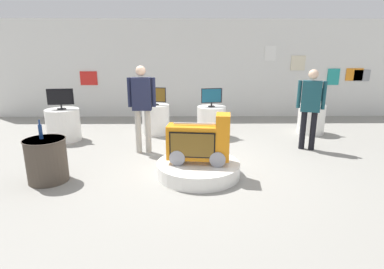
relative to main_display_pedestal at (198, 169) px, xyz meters
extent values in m
plane|color=gray|center=(0.03, 0.52, -0.12)|extent=(30.00, 30.00, 0.00)
cube|color=silver|center=(0.03, 4.90, 1.37)|extent=(12.91, 0.10, 2.98)
cube|color=orange|center=(5.04, 4.84, 1.21)|extent=(0.54, 0.02, 0.38)
cube|color=teal|center=(4.38, 4.84, 1.14)|extent=(0.37, 0.02, 0.50)
cube|color=gray|center=(5.28, 4.84, 1.18)|extent=(0.51, 0.02, 0.34)
cube|color=red|center=(-3.25, 4.84, 1.10)|extent=(0.52, 0.02, 0.42)
cube|color=white|center=(2.35, 4.84, 1.85)|extent=(0.35, 0.02, 0.44)
cube|color=beige|center=(3.23, 4.84, 1.56)|extent=(0.44, 0.02, 0.45)
cylinder|color=white|center=(0.00, 0.00, 0.00)|extent=(1.41, 1.41, 0.23)
cylinder|color=gray|center=(-0.33, 0.04, 0.25)|extent=(0.31, 0.44, 0.26)
cylinder|color=gray|center=(0.33, -0.04, 0.25)|extent=(0.31, 0.44, 0.26)
cube|color=orange|center=(0.00, 0.00, 0.48)|extent=(1.06, 0.49, 0.56)
cube|color=orange|center=(0.40, -0.05, 0.86)|extent=(0.27, 0.39, 0.20)
cube|color=black|center=(-0.11, -0.18, 0.48)|extent=(0.73, 0.11, 0.42)
cube|color=brown|center=(-0.11, -0.18, 0.48)|extent=(0.69, 0.11, 0.38)
cube|color=#B2B2B7|center=(0.00, 0.00, 0.79)|extent=(0.82, 0.13, 0.02)
cylinder|color=white|center=(-0.98, 2.75, 0.25)|extent=(0.68, 0.68, 0.74)
cylinder|color=black|center=(-0.98, 2.75, 0.64)|extent=(0.17, 0.17, 0.02)
cylinder|color=black|center=(-0.98, 2.75, 0.67)|extent=(0.04, 0.04, 0.05)
cube|color=black|center=(-0.98, 2.75, 0.88)|extent=(0.54, 0.14, 0.36)
cube|color=brown|center=(-0.98, 2.73, 0.88)|extent=(0.50, 0.11, 0.33)
cylinder|color=white|center=(0.40, 2.47, 0.25)|extent=(0.69, 0.69, 0.74)
cylinder|color=black|center=(0.40, 2.47, 0.64)|extent=(0.16, 0.16, 0.02)
cylinder|color=black|center=(0.40, 2.47, 0.68)|extent=(0.04, 0.04, 0.07)
cube|color=black|center=(0.40, 2.47, 0.90)|extent=(0.51, 0.14, 0.35)
cube|color=navy|center=(0.39, 2.45, 0.90)|extent=(0.46, 0.11, 0.31)
cylinder|color=white|center=(2.96, 2.74, 0.25)|extent=(0.66, 0.66, 0.74)
cylinder|color=black|center=(2.96, 2.74, 0.64)|extent=(0.19, 0.19, 0.02)
cylinder|color=black|center=(2.96, 2.74, 0.68)|extent=(0.04, 0.04, 0.07)
cube|color=black|center=(2.96, 2.74, 0.88)|extent=(0.49, 0.05, 0.33)
cube|color=black|center=(2.96, 2.72, 0.88)|extent=(0.45, 0.02, 0.29)
cylinder|color=white|center=(-3.10, 2.18, 0.25)|extent=(0.76, 0.76, 0.74)
cylinder|color=black|center=(-3.10, 2.18, 0.64)|extent=(0.21, 0.21, 0.02)
cylinder|color=black|center=(-3.10, 2.18, 0.69)|extent=(0.04, 0.04, 0.09)
cube|color=black|center=(-3.10, 2.18, 0.92)|extent=(0.58, 0.12, 0.37)
cube|color=black|center=(-3.10, 2.16, 0.92)|extent=(0.53, 0.09, 0.33)
cylinder|color=#4C4238|center=(-2.44, -0.20, 0.24)|extent=(0.62, 0.62, 0.71)
cylinder|color=#4C4238|center=(-2.44, -0.20, 0.58)|extent=(0.65, 0.65, 0.02)
cylinder|color=navy|center=(-2.49, -0.18, 0.71)|extent=(0.06, 0.06, 0.23)
cylinder|color=navy|center=(-2.49, -0.18, 0.86)|extent=(0.03, 0.03, 0.08)
cylinder|color=black|center=(2.28, 1.45, 0.29)|extent=(0.12, 0.12, 0.82)
cylinder|color=black|center=(2.47, 1.38, 0.29)|extent=(0.12, 0.12, 0.82)
cube|color=#194751|center=(2.38, 1.42, 1.02)|extent=(0.43, 0.32, 0.64)
sphere|color=beige|center=(2.38, 1.42, 1.47)|extent=(0.20, 0.20, 0.20)
cylinder|color=#194751|center=(2.15, 1.50, 1.06)|extent=(0.08, 0.08, 0.57)
cylinder|color=#194751|center=(2.60, 1.33, 1.06)|extent=(0.08, 0.08, 0.57)
cylinder|color=#B2ADA3|center=(-1.19, 1.24, 0.33)|extent=(0.12, 0.12, 0.90)
cylinder|color=#B2ADA3|center=(-0.99, 1.24, 0.33)|extent=(0.12, 0.12, 0.90)
cube|color=#1E233F|center=(-1.09, 1.24, 1.10)|extent=(0.38, 0.21, 0.65)
sphere|color=beige|center=(-1.09, 1.24, 1.56)|extent=(0.20, 0.20, 0.20)
cylinder|color=#1E233F|center=(-1.33, 1.24, 1.14)|extent=(0.08, 0.08, 0.58)
cylinder|color=#1E233F|center=(-0.85, 1.25, 1.14)|extent=(0.08, 0.08, 0.58)
camera|label=1|loc=(-0.17, -4.90, 1.95)|focal=28.89mm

